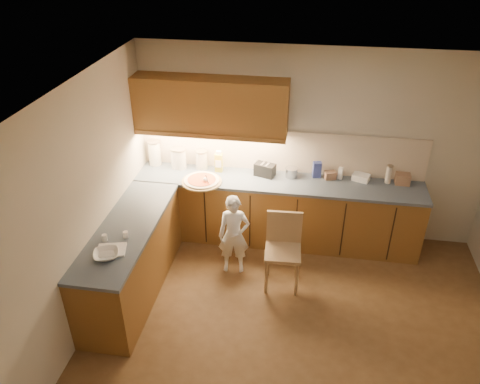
{
  "coord_description": "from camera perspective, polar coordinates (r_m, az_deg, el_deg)",
  "views": [
    {
      "loc": [
        -0.02,
        -3.63,
        3.9
      ],
      "look_at": [
        -0.8,
        1.2,
        1.0
      ],
      "focal_mm": 35.0,
      "sensor_mm": 36.0,
      "label": 1
    }
  ],
  "objects": [
    {
      "name": "card_box_a",
      "position": [
        6.23,
        10.94,
        2.03
      ],
      "size": [
        0.17,
        0.14,
        0.1
      ],
      "primitive_type": "cube",
      "rotation": [
        0.0,
        0.0,
        0.32
      ],
      "color": "#A67759",
      "rests_on": "l_counter"
    },
    {
      "name": "wooden_chair",
      "position": [
        5.59,
        5.3,
        -6.43
      ],
      "size": [
        0.44,
        0.44,
        0.93
      ],
      "rotation": [
        0.0,
        0.0,
        0.05
      ],
      "color": "tan",
      "rests_on": "ground"
    },
    {
      "name": "child",
      "position": [
        5.75,
        -0.75,
        -5.27
      ],
      "size": [
        0.41,
        0.3,
        1.06
      ],
      "primitive_type": "imported",
      "rotation": [
        0.0,
        0.0,
        0.13
      ],
      "color": "white",
      "rests_on": "ground"
    },
    {
      "name": "white_bottle",
      "position": [
        6.24,
        12.15,
        2.25
      ],
      "size": [
        0.07,
        0.07,
        0.16
      ],
      "primitive_type": "cube",
      "rotation": [
        0.0,
        0.0,
        -0.34
      ],
      "color": "white",
      "rests_on": "l_counter"
    },
    {
      "name": "blue_box",
      "position": [
        6.21,
        9.36,
        2.7
      ],
      "size": [
        0.12,
        0.1,
        0.22
      ],
      "primitive_type": "cube",
      "rotation": [
        0.0,
        0.0,
        0.21
      ],
      "color": "#303E90",
      "rests_on": "l_counter"
    },
    {
      "name": "upper_cabinets",
      "position": [
        5.96,
        -3.62,
        10.47
      ],
      "size": [
        1.95,
        0.36,
        0.73
      ],
      "color": "brown",
      "rests_on": "ground"
    },
    {
      "name": "canister_a",
      "position": [
        6.54,
        -10.37,
        4.75
      ],
      "size": [
        0.18,
        0.18,
        0.35
      ],
      "rotation": [
        0.0,
        0.0,
        -0.19
      ],
      "color": "white",
      "rests_on": "l_counter"
    },
    {
      "name": "spice_jar_a",
      "position": [
        5.18,
        -16.17,
        -5.38
      ],
      "size": [
        0.07,
        0.07,
        0.07
      ],
      "primitive_type": "cylinder",
      "rotation": [
        0.0,
        0.0,
        -0.37
      ],
      "color": "silver",
      "rests_on": "l_counter"
    },
    {
      "name": "steel_pot",
      "position": [
        6.2,
        6.3,
        2.41
      ],
      "size": [
        0.17,
        0.17,
        0.13
      ],
      "color": "#A9AAAE",
      "rests_on": "l_counter"
    },
    {
      "name": "canister_b",
      "position": [
        6.41,
        -7.73,
        4.14
      ],
      "size": [
        0.17,
        0.17,
        0.29
      ],
      "rotation": [
        0.0,
        0.0,
        0.26
      ],
      "color": "white",
      "rests_on": "l_counter"
    },
    {
      "name": "backsplash",
      "position": [
        6.23,
        5.03,
        4.98
      ],
      "size": [
        3.75,
        0.02,
        0.58
      ],
      "primitive_type": "cube",
      "color": "beige",
      "rests_on": "l_counter"
    },
    {
      "name": "room",
      "position": [
        4.26,
        8.09,
        -1.18
      ],
      "size": [
        4.54,
        4.5,
        2.62
      ],
      "color": "brown",
      "rests_on": "ground"
    },
    {
      "name": "l_counter",
      "position": [
        6.03,
        -1.08,
        -4.08
      ],
      "size": [
        3.77,
        2.62,
        0.92
      ],
      "color": "brown",
      "rests_on": "ground"
    },
    {
      "name": "spice_jar_b",
      "position": [
        5.17,
        -13.76,
        -5.07
      ],
      "size": [
        0.06,
        0.06,
        0.07
      ],
      "primitive_type": "cylinder",
      "rotation": [
        0.0,
        0.0,
        0.17
      ],
      "color": "white",
      "rests_on": "l_counter"
    },
    {
      "name": "canister_c",
      "position": [
        6.39,
        -7.25,
        4.06
      ],
      "size": [
        0.15,
        0.15,
        0.29
      ],
      "rotation": [
        0.0,
        0.0,
        0.13
      ],
      "color": "white",
      "rests_on": "l_counter"
    },
    {
      "name": "mixing_bowl",
      "position": [
        4.94,
        -16.0,
        -7.36
      ],
      "size": [
        0.33,
        0.33,
        0.06
      ],
      "primitive_type": "imported",
      "rotation": [
        0.0,
        0.0,
        0.38
      ],
      "color": "white",
      "rests_on": "l_counter"
    },
    {
      "name": "toaster",
      "position": [
        6.19,
        3.05,
        2.73
      ],
      "size": [
        0.3,
        0.23,
        0.17
      ],
      "rotation": [
        0.0,
        0.0,
        -0.31
      ],
      "color": "black",
      "rests_on": "l_counter"
    },
    {
      "name": "flat_pack",
      "position": [
        6.29,
        14.54,
        1.75
      ],
      "size": [
        0.25,
        0.21,
        0.08
      ],
      "primitive_type": "cube",
      "rotation": [
        0.0,
        0.0,
        -0.35
      ],
      "color": "white",
      "rests_on": "l_counter"
    },
    {
      "name": "card_box_b",
      "position": [
        6.34,
        19.21,
        1.52
      ],
      "size": [
        0.18,
        0.15,
        0.14
      ],
      "primitive_type": "cube",
      "rotation": [
        0.0,
        0.0,
        -0.03
      ],
      "color": "#A67959",
      "rests_on": "l_counter"
    },
    {
      "name": "canister_d",
      "position": [
        6.36,
        -4.7,
        4.0
      ],
      "size": [
        0.16,
        0.16,
        0.27
      ],
      "rotation": [
        0.0,
        0.0,
        -0.16
      ],
      "color": "beige",
      "rests_on": "l_counter"
    },
    {
      "name": "oil_jug",
      "position": [
        6.27,
        -2.6,
        3.67
      ],
      "size": [
        0.1,
        0.07,
        0.3
      ],
      "rotation": [
        0.0,
        0.0,
        -0.01
      ],
      "color": "gold",
      "rests_on": "l_counter"
    },
    {
      "name": "dough_cloth",
      "position": [
        5.03,
        -15.4,
        -6.85
      ],
      "size": [
        0.34,
        0.29,
        0.02
      ],
      "primitive_type": "cube",
      "rotation": [
        0.0,
        0.0,
        0.26
      ],
      "color": "white",
      "rests_on": "l_counter"
    },
    {
      "name": "tall_jar",
      "position": [
        6.29,
        17.69,
        2.1
      ],
      "size": [
        0.08,
        0.08,
        0.25
      ],
      "rotation": [
        0.0,
        0.0,
        -0.38
      ],
      "color": "white",
      "rests_on": "l_counter"
    },
    {
      "name": "pizza_on_board",
      "position": [
        6.06,
        -4.68,
        1.36
      ],
      "size": [
        0.52,
        0.52,
        0.21
      ],
      "rotation": [
        0.0,
        0.0,
        0.21
      ],
      "color": "tan",
      "rests_on": "l_counter"
    }
  ]
}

